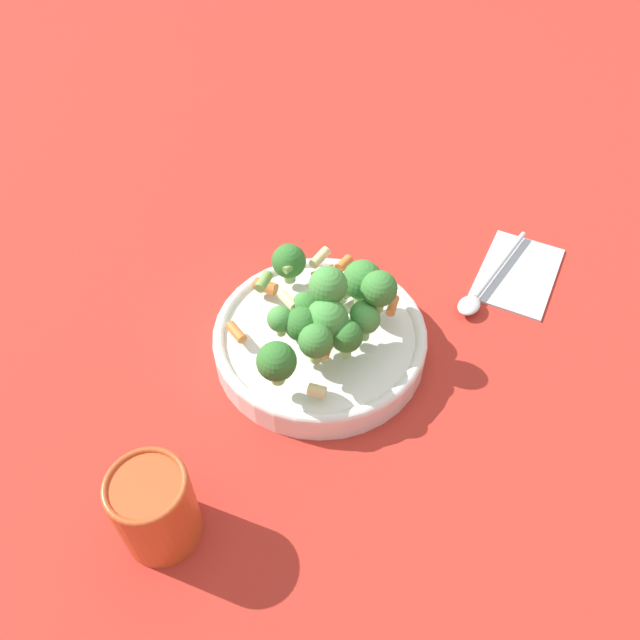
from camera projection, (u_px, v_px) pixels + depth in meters
The scene contains 6 objects.
ground_plane at pixel (320, 350), 0.74m from camera, with size 3.00×3.00×0.00m, color #B72D23.
bowl at pixel (320, 339), 0.73m from camera, with size 0.25×0.25×0.04m.
pasta_salad at pixel (326, 308), 0.67m from camera, with size 0.17×0.21×0.10m.
cup at pixel (153, 506), 0.56m from camera, with size 0.07×0.07×0.09m.
napkin at pixel (518, 272), 0.83m from camera, with size 0.11×0.16×0.01m.
spoon at pixel (483, 287), 0.80m from camera, with size 0.03×0.19×0.01m.
Camera 1 is at (0.26, -0.39, 0.58)m, focal length 35.00 mm.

